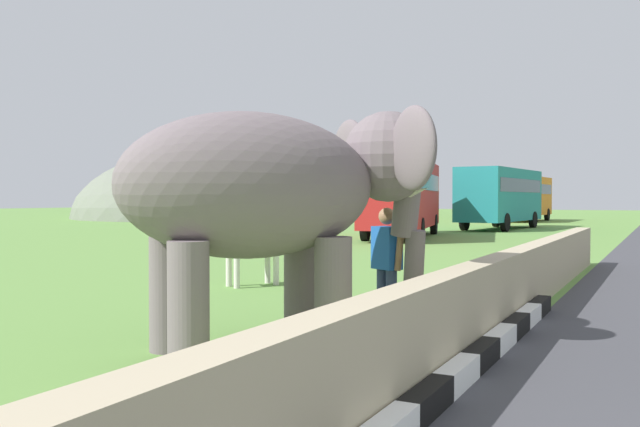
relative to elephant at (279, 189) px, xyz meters
The scene contains 8 objects.
barrier_parapet 2.88m from the elephant, 125.91° to the right, with size 28.00×0.36×1.00m, color tan.
elephant is the anchor object (origin of this frame).
person_handler 2.06m from the elephant, 22.30° to the right, with size 0.41×0.62×1.66m.
bus_red 23.26m from the elephant, 16.95° to the left, with size 9.85×4.52×3.50m.
bus_teal 33.24m from the elephant, ahead, with size 9.11×3.23×3.50m.
bus_orange 47.71m from the elephant, ahead, with size 8.52×2.79×3.50m.
cow_near 5.90m from the elephant, 36.04° to the left, with size 1.86×1.28×1.23m.
hill_east 61.43m from the elephant, 32.96° to the left, with size 40.24×32.20×15.27m.
Camera 1 is at (-3.30, 1.82, 1.78)m, focal length 37.56 mm.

